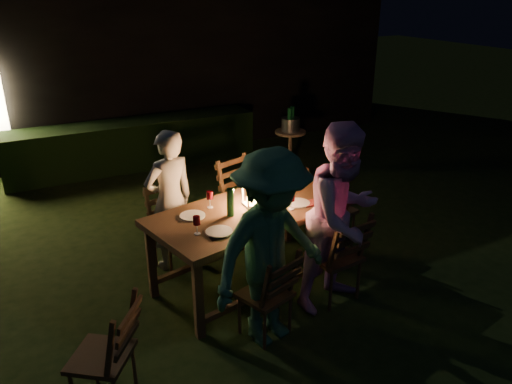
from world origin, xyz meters
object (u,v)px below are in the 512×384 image
chair_near_right (335,271)px  person_opp_right (343,217)px  dining_table (251,216)px  side_table (290,136)px  chair_end (330,222)px  chair_far_right (246,216)px  lantern (251,191)px  bottle_bucket_a (289,122)px  bottle_table (230,202)px  chair_spare (106,372)px  person_house_side (170,201)px  bottle_bucket_b (292,121)px  chair_near_left (266,308)px  ice_bucket (291,124)px  chair_far_left (175,243)px  person_opp_left (271,250)px

chair_near_right → person_opp_right: size_ratio=0.55×
dining_table → chair_near_right: (0.61, -0.65, -0.46)m
dining_table → side_table: 3.49m
chair_end → chair_far_right: bearing=-135.7°
lantern → bottle_bucket_a: bearing=52.8°
bottle_table → side_table: 3.70m
chair_spare → bottle_bucket_a: size_ratio=2.95×
chair_end → person_house_side: bearing=-113.2°
chair_spare → bottle_bucket_b: 5.47m
chair_near_left → lantern: lantern is taller
bottle_table → ice_bucket: 3.69m
chair_spare → person_opp_right: 2.43m
chair_near_right → person_opp_right: (0.01, -0.05, 0.61)m
chair_near_left → chair_end: chair_end is taller
person_opp_right → side_table: 3.79m
chair_far_left → person_opp_right: (1.23, -1.35, 0.62)m
person_house_side → person_opp_left: size_ratio=0.89×
ice_bucket → bottle_table: bearing=-129.9°
chair_near_left → person_house_side: 1.67m
person_opp_right → chair_end: bearing=46.5°
chair_near_left → chair_far_right: size_ratio=0.85×
dining_table → chair_end: 1.31m
chair_end → person_opp_right: 1.28m
chair_far_left → chair_end: size_ratio=0.95×
chair_far_right → lantern: lantern is taller
bottle_table → side_table: bearing=50.1°
person_opp_right → chair_far_right: bearing=86.5°
chair_spare → dining_table: bearing=-23.2°
chair_far_left → bottle_bucket_a: 3.44m
side_table → chair_end: bearing=-110.2°
person_opp_right → bottle_bucket_b: person_opp_right is taller
side_table → chair_far_left: bearing=-142.1°
dining_table → chair_near_right: bearing=-59.8°
chair_end → person_opp_left: bearing=-61.1°
chair_end → person_house_side: person_house_side is taller
chair_near_left → lantern: size_ratio=2.58×
chair_far_right → bottle_bucket_b: 2.70m
chair_far_left → bottle_bucket_a: bearing=-154.9°
chair_near_left → person_house_side: size_ratio=0.58×
chair_near_left → chair_near_right: 0.90m
bottle_table → chair_far_left: bearing=117.3°
chair_far_right → side_table: bearing=-151.3°
chair_end → bottle_bucket_b: (0.97, 2.54, 0.54)m
chair_far_left → person_opp_right: bearing=119.5°
ice_bucket → bottle_bucket_b: bottle_bucket_b is taller
chair_far_right → chair_near_right: bearing=80.5°
chair_end → lantern: (-1.16, -0.21, 0.70)m
person_opp_left → bottle_bucket_b: person_opp_left is taller
dining_table → chair_near_left: chair_near_left is taller
chair_spare → person_house_side: (1.09, 1.72, 0.50)m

